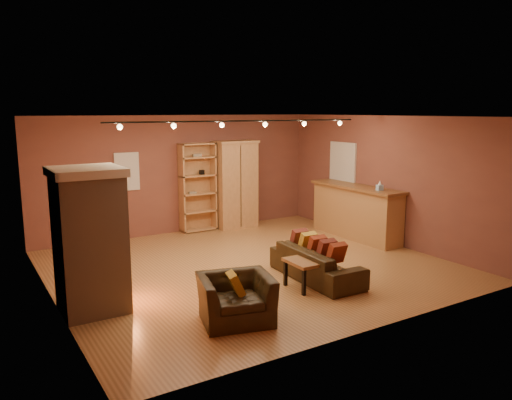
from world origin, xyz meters
TOP-DOWN VIEW (x-y plane):
  - floor at (0.00, 0.00)m, footprint 7.00×7.00m
  - ceiling at (0.00, 0.00)m, footprint 7.00×7.00m
  - back_wall at (0.00, 3.25)m, footprint 7.00×0.02m
  - left_wall at (-3.50, 0.00)m, footprint 0.02×6.50m
  - right_wall at (3.50, 0.00)m, footprint 0.02×6.50m
  - fireplace at (-3.04, -0.60)m, footprint 1.01×0.98m
  - back_window at (-1.30, 3.23)m, footprint 0.56×0.04m
  - bookcase at (0.37, 3.14)m, footprint 0.88×0.34m
  - armoire at (1.35, 2.97)m, footprint 1.07×0.61m
  - bar_counter at (3.20, 0.58)m, footprint 0.67×2.54m
  - tissue_box at (3.15, -0.17)m, footprint 0.15×0.15m
  - right_window at (3.47, 1.40)m, footprint 0.05×0.90m
  - loveseat at (0.62, -1.23)m, footprint 0.64×1.95m
  - armchair at (-1.44, -2.04)m, footprint 1.13×0.88m
  - coffee_table at (0.23, -1.50)m, footprint 0.65×0.65m
  - track_rail at (0.00, 0.20)m, footprint 5.20×0.09m

SIDE VIEW (x-z plane):
  - floor at x=0.00m, z-range 0.00..0.00m
  - loveseat at x=0.62m, z-range 0.00..0.79m
  - coffee_table at x=0.23m, z-range 0.17..0.65m
  - armchair at x=-1.44m, z-range 0.00..0.87m
  - bar_counter at x=3.20m, z-range 0.01..1.22m
  - fireplace at x=-3.04m, z-range 0.00..2.12m
  - bookcase at x=0.37m, z-range 0.02..2.16m
  - armoire at x=1.35m, z-range 0.01..2.18m
  - tissue_box at x=3.15m, z-range 1.19..1.42m
  - back_wall at x=0.00m, z-range 0.00..2.80m
  - left_wall at x=-3.50m, z-range 0.00..2.80m
  - right_wall at x=3.50m, z-range 0.00..2.80m
  - back_window at x=-1.30m, z-range 1.12..1.98m
  - right_window at x=3.47m, z-range 1.15..2.15m
  - track_rail at x=0.00m, z-range 2.62..2.75m
  - ceiling at x=0.00m, z-range 2.80..2.80m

